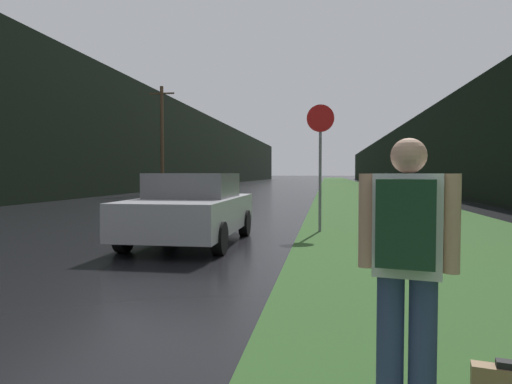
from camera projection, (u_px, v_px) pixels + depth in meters
grass_verge at (354, 191)px, 38.55m from camera, size 6.00×240.00×0.02m
lane_stripe_c at (141, 228)px, 12.28m from camera, size 0.12×3.00×0.01m
lane_stripe_d at (208, 208)px, 19.19m from camera, size 0.12×3.00×0.01m
lane_stripe_e at (239, 199)px, 26.10m from camera, size 0.12×3.00×0.01m
treeline_far_side at (189, 148)px, 50.92m from camera, size 2.00×140.00×8.52m
treeline_near_side at (407, 158)px, 47.39m from camera, size 2.00×140.00×6.23m
utility_pole_far at (162, 139)px, 31.83m from camera, size 1.80×0.24×7.52m
stop_sign at (320, 155)px, 11.28m from camera, size 0.68×0.07×3.16m
hitchhiker_with_backpack at (407, 258)px, 2.69m from camera, size 0.57×0.47×1.67m
car_passing_near at (192, 208)px, 9.56m from camera, size 2.02×4.11×1.46m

